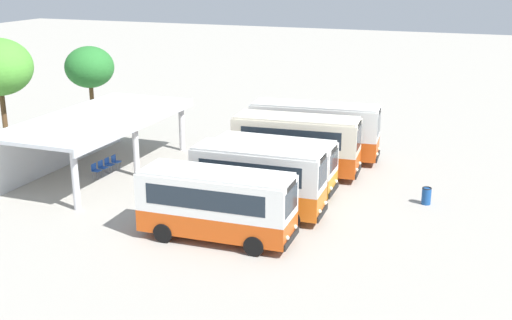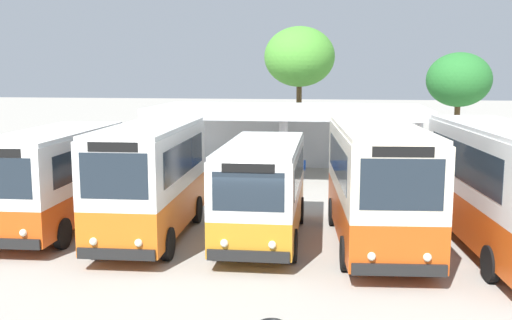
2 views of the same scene
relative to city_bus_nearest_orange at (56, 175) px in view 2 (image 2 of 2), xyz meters
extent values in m
plane|color=#A39E93|center=(6.60, -2.57, -1.77)|extent=(180.00, 180.00, 0.00)
cylinder|color=black|center=(1.16, -2.09, -1.32)|extent=(0.25, 0.91, 0.90)
cylinder|color=black|center=(1.02, 2.19, -1.32)|extent=(0.25, 0.91, 0.90)
cylinder|color=black|center=(-1.17, 2.12, -1.32)|extent=(0.25, 0.91, 0.90)
cube|color=#D14C14|center=(0.00, 0.01, -0.88)|extent=(2.52, 6.99, 1.01)
cube|color=white|center=(0.00, 0.01, 0.47)|extent=(2.52, 6.99, 1.68)
cube|color=white|center=(0.00, 0.01, 1.37)|extent=(2.44, 6.78, 0.12)
cube|color=black|center=(0.11, -3.47, -1.25)|extent=(2.18, 0.17, 0.28)
cube|color=#1E2833|center=(1.13, 0.15, 0.52)|extent=(0.22, 5.53, 0.93)
cube|color=#1E2833|center=(-1.14, 0.08, 0.52)|extent=(0.22, 5.53, 0.93)
sphere|color=#EAEACC|center=(0.74, -3.44, -0.94)|extent=(0.20, 0.20, 0.20)
cylinder|color=black|center=(4.46, -2.65, -1.32)|extent=(0.25, 0.91, 0.90)
cylinder|color=black|center=(2.44, -2.73, -1.32)|extent=(0.25, 0.91, 0.90)
cylinder|color=black|center=(4.31, 1.32, -1.32)|extent=(0.25, 0.91, 0.90)
cylinder|color=black|center=(2.29, 1.25, -1.32)|extent=(0.25, 0.91, 0.90)
cube|color=orange|center=(3.38, -0.70, -0.79)|extent=(2.36, 6.49, 1.19)
cube|color=silver|center=(3.38, -0.70, 0.69)|extent=(2.36, 6.49, 1.78)
cube|color=silver|center=(3.38, -0.70, 1.64)|extent=(2.28, 6.30, 0.12)
cube|color=black|center=(3.49, -3.94, -1.25)|extent=(2.02, 0.17, 0.28)
cube|color=#1E2833|center=(3.49, -3.89, 0.74)|extent=(1.74, 0.11, 1.16)
cube|color=black|center=(3.49, -3.89, 1.46)|extent=(1.27, 0.10, 0.24)
cube|color=#1E2833|center=(4.42, -0.56, 0.74)|extent=(0.23, 5.13, 0.98)
cube|color=#1E2833|center=(2.32, -0.64, 0.74)|extent=(0.23, 5.13, 0.98)
sphere|color=#EAEACC|center=(4.08, -3.91, -0.94)|extent=(0.20, 0.20, 0.20)
sphere|color=#EAEACC|center=(2.91, -3.95, -0.94)|extent=(0.20, 0.20, 0.20)
cylinder|color=black|center=(7.83, -2.36, -1.32)|extent=(0.23, 0.90, 0.90)
cylinder|color=black|center=(5.74, -2.39, -1.32)|extent=(0.23, 0.90, 0.90)
cylinder|color=black|center=(7.76, 1.67, -1.32)|extent=(0.23, 0.90, 0.90)
cylinder|color=black|center=(5.67, 1.64, -1.32)|extent=(0.23, 0.90, 0.90)
cube|color=orange|center=(6.75, -0.36, -0.91)|extent=(2.29, 6.53, 0.96)
cube|color=silver|center=(6.75, -0.36, 0.32)|extent=(2.29, 6.53, 1.50)
cube|color=silver|center=(6.75, -0.36, 1.14)|extent=(2.22, 6.34, 0.12)
cube|color=black|center=(6.80, -3.64, -1.25)|extent=(2.08, 0.13, 0.28)
cube|color=#1E2833|center=(6.80, -3.59, 0.37)|extent=(1.79, 0.08, 0.98)
cube|color=black|center=(6.80, -3.59, 0.96)|extent=(1.31, 0.07, 0.24)
cube|color=#1E2833|center=(7.83, -0.24, 0.37)|extent=(0.13, 5.20, 0.83)
cube|color=#1E2833|center=(5.67, -0.28, 0.37)|extent=(0.13, 5.20, 0.83)
sphere|color=#EAEACC|center=(7.41, -3.62, -0.94)|extent=(0.20, 0.20, 0.20)
sphere|color=#EAEACC|center=(6.20, -3.64, -0.94)|extent=(0.20, 0.20, 0.20)
cylinder|color=black|center=(11.41, -2.67, -1.32)|extent=(0.29, 0.91, 0.90)
cylinder|color=black|center=(9.20, -2.85, -1.32)|extent=(0.29, 0.91, 0.90)
cylinder|color=black|center=(11.05, 1.82, -1.32)|extent=(0.29, 0.91, 0.90)
cylinder|color=black|center=(8.84, 1.64, -1.32)|extent=(0.29, 0.91, 0.90)
cube|color=#D14C14|center=(10.13, -0.52, -0.80)|extent=(2.90, 7.43, 1.17)
cube|color=beige|center=(10.13, -0.52, 0.70)|extent=(2.90, 7.43, 1.84)
cube|color=beige|center=(10.13, -0.52, 1.69)|extent=(2.81, 7.21, 0.12)
cube|color=black|center=(10.42, -4.17, -1.25)|extent=(2.20, 0.28, 0.28)
cube|color=#1E2833|center=(10.42, -4.12, 0.75)|extent=(1.90, 0.20, 1.20)
cube|color=black|center=(10.42, -4.12, 1.51)|extent=(1.39, 0.16, 0.24)
cube|color=#1E2833|center=(11.26, -0.32, 0.75)|extent=(0.51, 5.80, 1.01)
cube|color=#1E2833|center=(8.97, -0.51, 0.75)|extent=(0.51, 5.80, 1.01)
sphere|color=#EAEACC|center=(11.06, -4.11, -0.94)|extent=(0.20, 0.20, 0.20)
sphere|color=#EAEACC|center=(9.79, -4.21, -0.94)|extent=(0.20, 0.20, 0.20)
cylinder|color=black|center=(12.69, -3.21, -1.32)|extent=(0.30, 0.92, 0.90)
cylinder|color=black|center=(14.31, 1.91, -1.32)|extent=(0.30, 0.92, 0.90)
cylinder|color=black|center=(12.25, 1.73, -1.32)|extent=(0.30, 0.92, 0.90)
cube|color=#D14C14|center=(13.50, -0.65, -0.79)|extent=(2.87, 8.15, 1.19)
cube|color=silver|center=(13.50, -0.65, 0.75)|extent=(2.87, 8.15, 1.89)
cube|color=silver|center=(13.50, -0.65, 1.76)|extent=(2.78, 7.91, 0.12)
cube|color=#1E2833|center=(12.42, -0.64, 0.80)|extent=(0.61, 6.37, 1.04)
cylinder|color=silver|center=(0.82, 8.12, -0.17)|extent=(0.36, 0.36, 3.20)
cylinder|color=silver|center=(6.60, 8.12, -0.17)|extent=(0.36, 0.36, 3.20)
cylinder|color=silver|center=(12.39, 8.12, -0.17)|extent=(0.36, 0.36, 3.20)
cube|color=silver|center=(6.60, 13.32, -0.17)|extent=(12.37, 0.20, 3.20)
cube|color=silver|center=(6.60, 10.62, 1.53)|extent=(12.87, 6.09, 0.20)
cube|color=silver|center=(6.60, 7.62, 1.29)|extent=(12.87, 0.10, 0.28)
cylinder|color=slate|center=(5.56, 9.89, -1.55)|extent=(0.03, 0.03, 0.44)
cylinder|color=slate|center=(5.20, 9.89, -1.55)|extent=(0.03, 0.03, 0.44)
cylinder|color=slate|center=(5.56, 10.24, -1.55)|extent=(0.03, 0.03, 0.44)
cylinder|color=slate|center=(5.21, 10.24, -1.55)|extent=(0.03, 0.03, 0.44)
cube|color=#1E4CB2|center=(5.38, 10.06, -1.31)|extent=(0.44, 0.44, 0.04)
cube|color=#1E4CB2|center=(5.38, 10.26, -1.11)|extent=(0.44, 0.04, 0.40)
cylinder|color=slate|center=(6.18, 9.86, -1.55)|extent=(0.03, 0.03, 0.44)
cylinder|color=slate|center=(5.83, 9.86, -1.55)|extent=(0.03, 0.03, 0.44)
cylinder|color=slate|center=(6.19, 10.21, -1.55)|extent=(0.03, 0.03, 0.44)
cylinder|color=slate|center=(5.84, 10.21, -1.55)|extent=(0.03, 0.03, 0.44)
cube|color=#1E4CB2|center=(6.01, 10.04, -1.31)|extent=(0.44, 0.44, 0.04)
cube|color=#1E4CB2|center=(6.01, 10.24, -1.11)|extent=(0.44, 0.04, 0.40)
cylinder|color=slate|center=(6.81, 9.83, -1.55)|extent=(0.03, 0.03, 0.44)
cylinder|color=slate|center=(6.46, 9.84, -1.55)|extent=(0.03, 0.03, 0.44)
cylinder|color=slate|center=(6.82, 10.18, -1.55)|extent=(0.03, 0.03, 0.44)
cylinder|color=slate|center=(6.47, 10.19, -1.55)|extent=(0.03, 0.03, 0.44)
cube|color=#1E4CB2|center=(6.64, 10.01, -1.31)|extent=(0.44, 0.44, 0.04)
cube|color=#1E4CB2|center=(6.64, 10.21, -1.11)|extent=(0.44, 0.04, 0.40)
cylinder|color=slate|center=(7.44, 9.77, -1.55)|extent=(0.03, 0.03, 0.44)
cylinder|color=slate|center=(7.09, 9.78, -1.55)|extent=(0.03, 0.03, 0.44)
cylinder|color=slate|center=(7.45, 10.13, -1.55)|extent=(0.03, 0.03, 0.44)
cylinder|color=slate|center=(7.10, 10.13, -1.55)|extent=(0.03, 0.03, 0.44)
cube|color=#1E4CB2|center=(7.27, 9.95, -1.31)|extent=(0.44, 0.44, 0.04)
cube|color=#1E4CB2|center=(7.27, 10.15, -1.11)|extent=(0.44, 0.04, 0.40)
cylinder|color=brown|center=(6.66, 17.57, 0.39)|extent=(0.32, 0.32, 4.33)
ellipsoid|color=#4C9933|center=(6.66, 17.57, 4.11)|extent=(4.15, 4.15, 3.53)
cylinder|color=brown|center=(15.74, 17.41, -0.17)|extent=(0.32, 0.32, 3.20)
ellipsoid|color=#28722D|center=(15.74, 17.41, 2.79)|extent=(3.63, 3.63, 3.09)
camera|label=1|loc=(-24.32, -11.16, 10.19)|focal=45.01mm
camera|label=2|loc=(8.93, -17.57, 3.32)|focal=41.32mm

